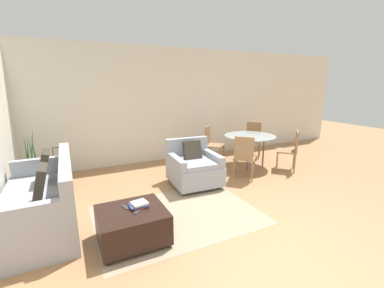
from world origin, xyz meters
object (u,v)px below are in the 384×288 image
(armchair, at_px, (194,167))
(side_table, at_px, (58,165))
(ottoman, at_px, (132,224))
(tv_remote_primary, at_px, (125,207))
(dining_chair_near_left, at_px, (244,155))
(tv_remote_secondary, at_px, (138,211))
(potted_plant, at_px, (33,176))
(dining_chair_far_right, at_px, (253,137))
(couch, at_px, (43,203))
(picture_frame, at_px, (57,152))
(dining_table, at_px, (250,139))
(dining_chair_near_right, at_px, (291,148))
(dining_chair_far_left, at_px, (212,142))
(book_stack, at_px, (139,205))

(armchair, bearing_deg, side_table, 153.57)
(ottoman, xyz_separation_m, side_table, (-0.81, 2.46, 0.15))
(tv_remote_primary, height_order, dining_chair_near_left, dining_chair_near_left)
(armchair, relative_size, dining_chair_near_left, 1.06)
(tv_remote_secondary, distance_m, side_table, 2.67)
(tv_remote_primary, relative_size, potted_plant, 0.14)
(dining_chair_far_right, bearing_deg, ottoman, -148.15)
(armchair, relative_size, ottoman, 1.19)
(couch, height_order, picture_frame, couch)
(potted_plant, height_order, picture_frame, potted_plant)
(couch, xyz_separation_m, picture_frame, (0.18, 1.54, 0.31))
(potted_plant, distance_m, dining_table, 4.46)
(armchair, height_order, dining_chair_near_left, dining_chair_near_left)
(potted_plant, bearing_deg, side_table, 8.36)
(dining_table, height_order, dining_chair_near_right, dining_chair_near_right)
(tv_remote_primary, bearing_deg, tv_remote_secondary, -55.21)
(side_table, bearing_deg, picture_frame, 90.00)
(ottoman, bearing_deg, armchair, 41.04)
(ottoman, distance_m, dining_chair_near_left, 2.75)
(side_table, relative_size, picture_frame, 2.90)
(dining_chair_near_right, bearing_deg, dining_chair_near_left, -180.00)
(tv_remote_secondary, relative_size, dining_table, 0.12)
(tv_remote_primary, xyz_separation_m, side_table, (-0.76, 2.35, -0.04))
(armchair, height_order, tv_remote_secondary, armchair)
(ottoman, relative_size, dining_chair_far_right, 0.89)
(dining_table, bearing_deg, potted_plant, 171.26)
(dining_chair_near_right, distance_m, dining_chair_far_right, 1.28)
(tv_remote_primary, relative_size, side_table, 0.29)
(tv_remote_primary, relative_size, picture_frame, 0.84)
(armchair, height_order, potted_plant, potted_plant)
(dining_table, bearing_deg, dining_chair_far_left, 135.00)
(picture_frame, distance_m, dining_chair_near_left, 3.60)
(armchair, xyz_separation_m, dining_table, (1.65, 0.41, 0.32))
(couch, relative_size, side_table, 3.58)
(armchair, distance_m, dining_chair_far_right, 2.53)
(book_stack, distance_m, picture_frame, 2.59)
(side_table, bearing_deg, ottoman, -71.66)
(tv_remote_secondary, relative_size, dining_chair_far_right, 0.16)
(ottoman, height_order, dining_chair_far_left, dining_chair_far_left)
(couch, relative_size, dining_chair_far_left, 2.16)
(book_stack, xyz_separation_m, dining_chair_far_left, (2.41, 2.31, 0.08))
(tv_remote_primary, height_order, dining_chair_far_left, dining_chair_far_left)
(dining_chair_far_right, bearing_deg, dining_table, -135.00)
(ottoman, relative_size, book_stack, 3.51)
(tv_remote_primary, bearing_deg, dining_chair_far_right, 30.34)
(side_table, height_order, dining_chair_near_left, dining_chair_near_left)
(potted_plant, relative_size, dining_chair_far_right, 1.27)
(armchair, xyz_separation_m, dining_chair_far_left, (1.01, 1.05, 0.18))
(armchair, relative_size, potted_plant, 0.83)
(side_table, distance_m, dining_chair_near_right, 4.81)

